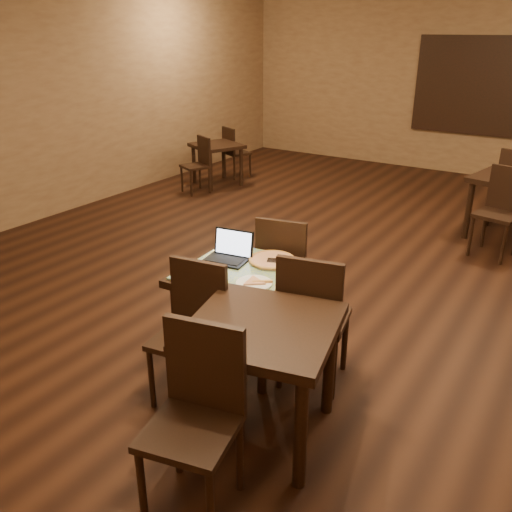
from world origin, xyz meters
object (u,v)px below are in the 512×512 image
Objects in this scene: other_table_b_chair_far at (233,149)px; other_table_c_chair_far at (312,314)px; pizza_pan at (272,262)px; other_table_c at (263,343)px; other_table_a_chair_near at (502,207)px; chair_main_far at (284,265)px; other_table_c_chair_near at (197,408)px; other_table_a at (511,188)px; other_table_b_chair_near at (199,161)px; laptop at (229,252)px; other_table_b at (217,151)px; chair_main_near at (193,324)px; tiled_table at (243,281)px.

other_table_c_chair_far is (3.99, -4.71, 0.10)m from other_table_b_chair_far.
other_table_c is at bearing -61.79° from pizza_pan.
other_table_c is (-0.67, -4.12, 0.11)m from other_table_a_chair_near.
other_table_c_chair_far is at bearing 119.78° from chair_main_far.
chair_main_far is 0.95× the size of other_table_c_chair_far.
other_table_c is 0.63m from other_table_c_chair_near.
other_table_b_chair_near reaches higher than other_table_a.
other_table_c_chair_near reaches higher than pizza_pan.
laptop is 5.06m from other_table_b.
chair_main_far is 3.07m from other_table_a_chair_near.
other_table_b_chair_near is at bearing 135.52° from pizza_pan.
other_table_b_chair_near is (-3.07, 3.47, -0.32)m from laptop.
chair_main_far is at bearing 153.68° from other_table_b_chair_far.
other_table_c_chair_far is (0.04, 1.26, 0.00)m from other_table_c_chair_near.
chair_main_near reaches higher than other_table_a.
tiled_table is at bearing 101.88° from other_table_c_chair_near.
other_table_a_chair_near is at bearing -113.20° from other_table_c_chair_far.
other_table_a is 4.58m from other_table_b_chair_near.
chair_main_near is 0.78m from laptop.
other_table_b_chair_far is (-3.32, 5.23, -0.07)m from chair_main_near.
laptop is at bearing -24.70° from other_table_b_chair_near.
other_table_b_chair_near is at bearing 128.94° from tiled_table.
pizza_pan is 0.33× the size of other_table_c_chair_far.
chair_main_far is at bearing 84.65° from tiled_table.
tiled_table is at bearing -23.74° from other_table_b_chair_near.
chair_main_far is (0.02, 0.61, -0.08)m from tiled_table.
laptop reaches higher than tiled_table.
chair_main_near is 0.67m from other_table_c.
tiled_table is 0.29m from pizza_pan.
tiled_table is at bearing -20.31° from other_table_c_chair_far.
other_table_b is (-3.10, 3.99, -0.25)m from laptop.
other_table_a_chair_near reaches higher than pizza_pan.
chair_main_far is 0.99× the size of other_table_a_chair_near.
tiled_table is at bearing 79.87° from chair_main_near.
other_table_a is 4.67m from other_table_b_chair_far.
pizza_pan is at bearing -20.72° from other_table_b_chair_near.
chair_main_near reaches higher than other_table_b_chair_far.
other_table_c_chair_near reaches higher than chair_main_near.
laptop is (-0.20, 0.10, 0.16)m from tiled_table.
other_table_c_chair_far is at bearing -19.23° from other_table_b_chair_near.
other_table_c_chair_near reaches higher than other_table_a_chair_near.
other_table_b_chair_far is at bearing -176.43° from other_table_a.
other_table_c is 0.63m from other_table_c_chair_far.
other_table_c_chair_near reaches higher than other_table_a.
other_table_b_chair_far is at bearing 122.27° from tiled_table.
other_table_c_chair_far is (0.85, -0.19, -0.22)m from laptop.
other_table_c_chair_near is (0.63, -0.73, 0.03)m from chair_main_near.
other_table_a is (1.29, 4.00, 0.00)m from tiled_table.
chair_main_near is 0.94× the size of other_table_c_chair_near.
other_table_b_chair_far is 6.17m from other_table_c_chair_far.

